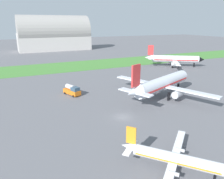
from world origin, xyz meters
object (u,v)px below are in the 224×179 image
at_px(airplane_midfield_jet, 162,84).
at_px(fuel_truck_near_gate, 72,90).
at_px(airplane_foreground_turboprop, 174,158).
at_px(airplane_parked_jet_far, 174,59).

xyz_separation_m(airplane_midfield_jet, fuel_truck_near_gate, (-24.68, 14.36, -2.86)).
relative_size(airplane_midfield_jet, airplane_foreground_turboprop, 2.01).
bearing_deg(fuel_truck_near_gate, airplane_midfield_jet, 39.09).
bearing_deg(airplane_foreground_turboprop, airplane_parked_jet_far, 98.77).
height_order(airplane_midfield_jet, airplane_foreground_turboprop, airplane_midfield_jet).
distance_m(airplane_foreground_turboprop, fuel_truck_near_gate, 44.25).
relative_size(airplane_midfield_jet, airplane_parked_jet_far, 1.21).
relative_size(airplane_parked_jet_far, fuel_truck_near_gate, 3.97).
distance_m(airplane_parked_jet_far, fuel_truck_near_gate, 66.32).
bearing_deg(airplane_foreground_turboprop, airplane_midfield_jet, 104.69).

